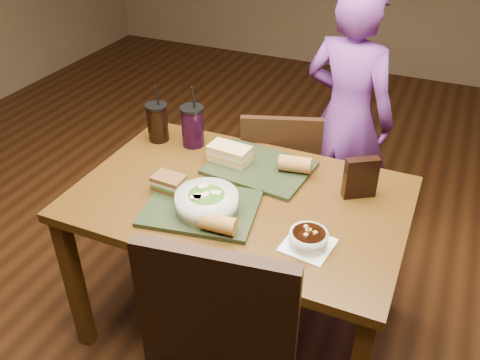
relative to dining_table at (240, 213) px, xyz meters
name	(u,v)px	position (x,y,z in m)	size (l,w,h in m)	color
ground	(240,323)	(0.00, 0.00, -0.66)	(6.00, 6.00, 0.00)	#381C0B
dining_table	(240,213)	(0.00, 0.00, 0.00)	(1.30, 0.85, 0.75)	#4B2F0F
chair_far	(285,179)	(0.00, 0.56, -0.17)	(0.48, 0.49, 0.88)	black
diner	(347,117)	(0.21, 0.95, 0.04)	(0.51, 0.34, 1.40)	#763592
tray_near	(201,208)	(-0.10, -0.15, 0.10)	(0.42, 0.32, 0.02)	black
tray_far	(260,168)	(0.00, 0.21, 0.10)	(0.42, 0.32, 0.02)	black
salad_bowl	(207,201)	(-0.06, -0.16, 0.15)	(0.24, 0.24, 0.08)	silver
soup_bowl	(309,239)	(0.34, -0.19, 0.12)	(0.18, 0.18, 0.07)	white
sandwich_near	(169,183)	(-0.26, -0.10, 0.14)	(0.13, 0.09, 0.06)	#593819
sandwich_far	(229,154)	(-0.13, 0.19, 0.14)	(0.18, 0.11, 0.07)	tan
baguette_near	(218,223)	(0.03, -0.26, 0.14)	(0.06, 0.06, 0.13)	#AD7533
baguette_far	(295,164)	(0.15, 0.23, 0.14)	(0.07, 0.07, 0.13)	#AD7533
cup_cola	(158,122)	(-0.53, 0.26, 0.18)	(0.10, 0.10, 0.28)	black
cup_berry	(193,126)	(-0.36, 0.28, 0.19)	(0.11, 0.11, 0.29)	black
chip_bag	(361,178)	(0.43, 0.18, 0.18)	(0.13, 0.04, 0.17)	black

